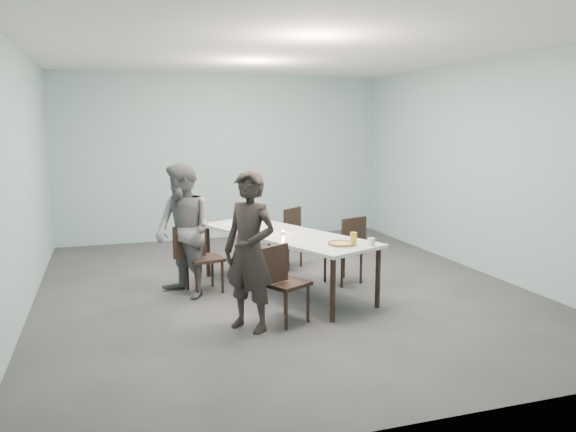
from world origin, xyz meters
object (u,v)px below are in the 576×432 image
object	(u,v)px
chair_far_left	(198,254)
diner_near	(250,251)
chair_near_left	(280,278)
chair_far_right	(288,233)
amber_tumbler	(252,223)
side_plate	(317,237)
diner_far	(184,231)
water_tumbler	(371,242)
table	(285,237)
beer_glass	(354,239)
chair_near_right	(348,245)
pizza	(342,244)
tealight	(283,233)

from	to	relation	value
chair_far_left	diner_near	size ratio (longest dim) A/B	0.53
chair_near_left	chair_far_right	size ratio (longest dim) A/B	1.00
diner_near	amber_tumbler	world-z (taller)	diner_near
chair_far_left	amber_tumbler	distance (m)	0.94
diner_near	side_plate	xyz separation A→B (m)	(1.05, 0.82, -0.07)
chair_far_right	amber_tumbler	distance (m)	0.92
diner_far	water_tumbler	distance (m)	2.27
table	side_plate	xyz separation A→B (m)	(0.28, -0.38, 0.06)
diner_near	water_tumbler	size ratio (longest dim) A/B	18.38
beer_glass	side_plate	bearing A→B (deg)	112.32
chair_far_right	diner_far	bearing A→B (deg)	-6.05
side_plate	chair_near_right	bearing A→B (deg)	38.01
chair_far_left	pizza	bearing A→B (deg)	-49.85
diner_far	beer_glass	bearing A→B (deg)	29.33
chair_near_right	beer_glass	xyz separation A→B (m)	(-0.41, -1.06, 0.32)
diner_far	amber_tumbler	world-z (taller)	diner_far
table	diner_far	distance (m)	1.27
diner_far	tealight	distance (m)	1.23
table	chair_near_left	world-z (taller)	chair_near_left
tealight	diner_near	bearing A→B (deg)	-122.43
beer_glass	tealight	xyz separation A→B (m)	(-0.56, 0.87, -0.05)
side_plate	table	bearing A→B (deg)	126.88
pizza	tealight	size ratio (longest dim) A/B	6.07
table	chair_near_right	bearing A→B (deg)	7.41
water_tumbler	amber_tumbler	size ratio (longest dim) A/B	1.12
diner_far	chair_far_left	bearing A→B (deg)	88.96
chair_near_left	tealight	distance (m)	1.18
table	side_plate	bearing A→B (deg)	-53.12
chair_far_left	tealight	world-z (taller)	chair_far_left
chair_near_right	beer_glass	bearing A→B (deg)	50.54
beer_glass	tealight	bearing A→B (deg)	122.65
beer_glass	diner_far	bearing A→B (deg)	148.30
chair_far_left	diner_far	world-z (taller)	diner_far
diner_near	pizza	distance (m)	1.18
pizza	water_tumbler	bearing A→B (deg)	-22.19
beer_glass	amber_tumbler	distance (m)	1.77
tealight	amber_tumbler	distance (m)	0.75
chair_far_left	chair_near_right	distance (m)	1.99
diner_near	side_plate	size ratio (longest dim) A/B	9.19
chair_far_right	tealight	xyz separation A→B (m)	(-0.47, -1.25, 0.27)
water_tumbler	chair_far_left	bearing A→B (deg)	143.96
table	water_tumbler	world-z (taller)	water_tumbler
beer_glass	water_tumbler	bearing A→B (deg)	-26.90
chair_far_right	diner_near	xyz separation A→B (m)	(-1.19, -2.37, 0.33)
table	beer_glass	bearing A→B (deg)	-61.31
water_tumbler	beer_glass	bearing A→B (deg)	153.10
chair_far_left	chair_near_right	bearing A→B (deg)	-14.95
chair_far_right	diner_far	distance (m)	1.99
diner_far	beer_glass	size ratio (longest dim) A/B	11.04
side_plate	beer_glass	distance (m)	0.61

